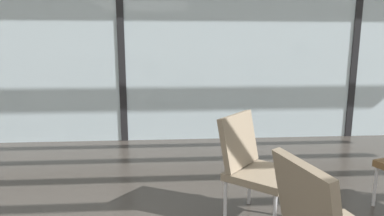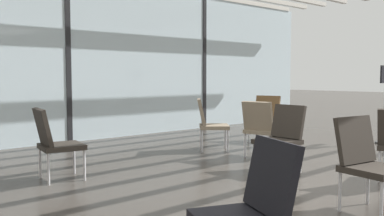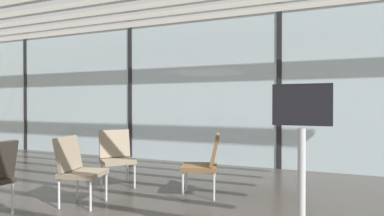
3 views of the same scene
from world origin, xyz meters
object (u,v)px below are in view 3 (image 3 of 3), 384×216
parked_airplane (237,78)px  lounge_chair_6 (116,154)px  info_sign (302,183)px  lounge_chair_5 (77,166)px  lounge_chair_4 (206,161)px

parked_airplane → lounge_chair_6: 7.18m
lounge_chair_6 → info_sign: 3.37m
lounge_chair_5 → parked_airplane: bearing=-11.3°
parked_airplane → lounge_chair_6: size_ratio=14.87×
parked_airplane → info_sign: parked_airplane is taller
parked_airplane → lounge_chair_4: bearing=-78.1°
lounge_chair_5 → lounge_chair_6: 1.02m
lounge_chair_6 → info_sign: info_sign is taller
lounge_chair_4 → info_sign: size_ratio=0.60×
lounge_chair_4 → lounge_chair_5: size_ratio=1.00×
parked_airplane → lounge_chair_6: (-0.04, -6.98, -1.70)m
lounge_chair_4 → lounge_chair_5: (-1.37, -1.02, 0.00)m
parked_airplane → lounge_chair_5: bearing=-89.3°
lounge_chair_4 → lounge_chair_6: 1.51m
parked_airplane → lounge_chair_5: size_ratio=14.87×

